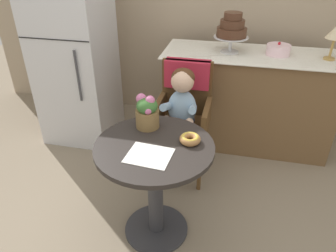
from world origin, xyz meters
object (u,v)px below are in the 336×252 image
(wicker_chair, at_px, (185,102))
(refrigerator, at_px, (75,54))
(round_layer_cake, at_px, (278,50))
(table_lamp, at_px, (336,33))
(seated_child, at_px, (181,106))
(cafe_table, at_px, (155,173))
(tiered_cake_stand, at_px, (232,29))
(donut_front, at_px, (190,139))
(flower_vase, at_px, (147,112))

(wicker_chair, relative_size, refrigerator, 0.56)
(round_layer_cake, height_order, table_lamp, table_lamp)
(table_lamp, height_order, refrigerator, refrigerator)
(seated_child, relative_size, round_layer_cake, 3.59)
(cafe_table, bearing_deg, table_lamp, 47.85)
(tiered_cake_stand, relative_size, table_lamp, 1.19)
(cafe_table, bearing_deg, wicker_chair, 86.25)
(donut_front, xyz_separation_m, round_layer_cake, (0.55, 1.24, 0.20))
(seated_child, relative_size, tiered_cake_stand, 2.14)
(tiered_cake_stand, bearing_deg, refrigerator, -171.85)
(flower_vase, height_order, refrigerator, refrigerator)
(wicker_chair, height_order, tiered_cake_stand, tiered_cake_stand)
(cafe_table, distance_m, refrigerator, 1.56)
(seated_child, height_order, tiered_cake_stand, tiered_cake_stand)
(seated_child, relative_size, refrigerator, 0.43)
(donut_front, height_order, flower_vase, flower_vase)
(flower_vase, distance_m, refrigerator, 1.31)
(donut_front, xyz_separation_m, flower_vase, (-0.30, 0.12, 0.08))
(wicker_chair, height_order, seated_child, seated_child)
(seated_child, bearing_deg, cafe_table, -94.72)
(round_layer_cake, distance_m, refrigerator, 1.82)
(cafe_table, distance_m, wicker_chair, 0.77)
(seated_child, bearing_deg, table_lamp, 31.51)
(tiered_cake_stand, bearing_deg, table_lamp, -0.90)
(wicker_chair, distance_m, tiered_cake_stand, 0.77)
(refrigerator, bearing_deg, round_layer_cake, 6.95)
(refrigerator, bearing_deg, donut_front, -39.29)
(donut_front, distance_m, flower_vase, 0.33)
(round_layer_cake, xyz_separation_m, refrigerator, (-1.81, -0.22, -0.09))
(flower_vase, distance_m, round_layer_cake, 1.41)
(donut_front, distance_m, round_layer_cake, 1.38)
(round_layer_cake, bearing_deg, cafe_table, -119.80)
(table_lamp, bearing_deg, donut_front, -128.51)
(donut_front, bearing_deg, wicker_chair, 102.49)
(cafe_table, height_order, tiered_cake_stand, tiered_cake_stand)
(seated_child, distance_m, flower_vase, 0.46)
(seated_child, bearing_deg, refrigerator, 155.71)
(seated_child, distance_m, round_layer_cake, 1.04)
(tiered_cake_stand, xyz_separation_m, table_lamp, (0.82, -0.01, 0.01))
(cafe_table, bearing_deg, donut_front, 20.70)
(flower_vase, bearing_deg, donut_front, -22.19)
(wicker_chair, height_order, donut_front, wicker_chair)
(seated_child, height_order, donut_front, seated_child)
(cafe_table, xyz_separation_m, table_lamp, (1.16, 1.29, 0.61))
(donut_front, height_order, refrigerator, refrigerator)
(cafe_table, xyz_separation_m, wicker_chair, (0.05, 0.76, 0.13))
(table_lamp, distance_m, refrigerator, 2.24)
(table_lamp, bearing_deg, wicker_chair, -154.67)
(table_lamp, bearing_deg, refrigerator, -175.17)
(cafe_table, xyz_separation_m, round_layer_cake, (0.76, 1.32, 0.44))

